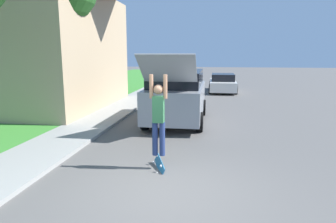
{
  "coord_description": "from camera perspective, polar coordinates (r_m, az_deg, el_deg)",
  "views": [
    {
      "loc": [
        0.96,
        -5.41,
        2.64
      ],
      "look_at": [
        -0.29,
        2.74,
        1.07
      ],
      "focal_mm": 32.0,
      "sensor_mm": 36.0,
      "label": 1
    }
  ],
  "objects": [
    {
      "name": "skateboard",
      "position": [
        7.15,
        -1.68,
        -10.09
      ],
      "size": [
        0.4,
        0.74,
        0.35
      ],
      "color": "#236B99",
      "rests_on": "ground_plane"
    },
    {
      "name": "skateboarder",
      "position": [
        6.8,
        -1.83,
        -0.6
      ],
      "size": [
        0.41,
        0.22,
        1.87
      ],
      "color": "navy",
      "rests_on": "ground_plane"
    },
    {
      "name": "sidewalk",
      "position": [
        12.56,
        -12.81,
        -1.38
      ],
      "size": [
        1.8,
        80.0,
        0.1
      ],
      "color": "gray",
      "rests_on": "ground_plane"
    },
    {
      "name": "house",
      "position": [
        16.9,
        -26.14,
        14.7
      ],
      "size": [
        9.08,
        8.84,
        7.73
      ],
      "color": "tan",
      "rests_on": "lawn"
    },
    {
      "name": "suv_parked",
      "position": [
        11.82,
        1.75,
        3.25
      ],
      "size": [
        2.17,
        5.42,
        2.67
      ],
      "color": "gray",
      "rests_on": "ground_plane"
    },
    {
      "name": "ground_plane",
      "position": [
        6.1,
        -1.27,
        -14.85
      ],
      "size": [
        120.0,
        120.0,
        0.0
      ],
      "primitive_type": "plane",
      "color": "#54514F"
    },
    {
      "name": "lawn",
      "position": [
        14.74,
        -28.95,
        -0.73
      ],
      "size": [
        10.0,
        80.0,
        0.08
      ],
      "color": "#387F2D",
      "rests_on": "ground_plane"
    },
    {
      "name": "car_down_street",
      "position": [
        21.95,
        10.37,
        5.33
      ],
      "size": [
        1.92,
        4.44,
        1.29
      ],
      "color": "silver",
      "rests_on": "ground_plane"
    }
  ]
}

